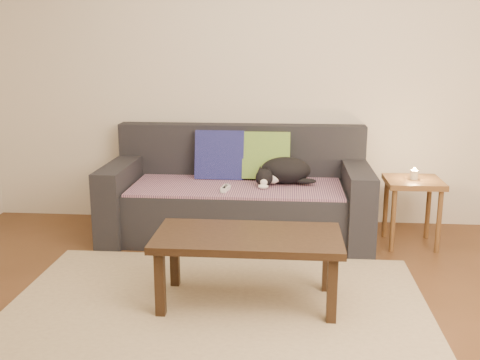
% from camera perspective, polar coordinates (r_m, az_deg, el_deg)
% --- Properties ---
extents(ground, '(4.50, 4.50, 0.00)m').
position_cam_1_polar(ground, '(3.24, -2.80, -14.51)').
color(ground, brown).
rests_on(ground, ground).
extents(back_wall, '(4.50, 0.04, 2.60)m').
position_cam_1_polar(back_wall, '(4.86, 0.23, 10.87)').
color(back_wall, beige).
rests_on(back_wall, ground).
extents(sofa, '(2.10, 0.94, 0.87)m').
position_cam_1_polar(sofa, '(4.59, -0.22, -1.84)').
color(sofa, '#232328').
rests_on(sofa, ground).
extents(throw_blanket, '(1.66, 0.74, 0.02)m').
position_cam_1_polar(throw_blanket, '(4.47, -0.33, -0.65)').
color(throw_blanket, '#3D284B').
rests_on(throw_blanket, sofa).
extents(cushion_navy, '(0.41, 0.20, 0.42)m').
position_cam_1_polar(cushion_navy, '(4.69, -2.06, 2.53)').
color(cushion_navy, '#131852').
rests_on(cushion_navy, throw_blanket).
extents(cushion_green, '(0.39, 0.21, 0.40)m').
position_cam_1_polar(cushion_green, '(4.66, 2.68, 2.45)').
color(cushion_green, '#0C523E').
rests_on(cushion_green, throw_blanket).
extents(cat, '(0.49, 0.39, 0.21)m').
position_cam_1_polar(cat, '(4.51, 4.48, 0.91)').
color(cat, black).
rests_on(cat, throw_blanket).
extents(wii_remote_a, '(0.06, 0.15, 0.03)m').
position_cam_1_polar(wii_remote_a, '(4.32, -1.55, -0.80)').
color(wii_remote_a, white).
rests_on(wii_remote_a, throw_blanket).
extents(wii_remote_b, '(0.06, 0.15, 0.03)m').
position_cam_1_polar(wii_remote_b, '(4.29, -1.46, -0.90)').
color(wii_remote_b, white).
rests_on(wii_remote_b, throw_blanket).
extents(side_table, '(0.42, 0.42, 0.53)m').
position_cam_1_polar(side_table, '(4.52, 17.16, -1.07)').
color(side_table, brown).
rests_on(side_table, ground).
extents(candle, '(0.06, 0.06, 0.09)m').
position_cam_1_polar(candle, '(4.49, 17.27, 0.53)').
color(candle, beige).
rests_on(candle, side_table).
extents(rug, '(2.50, 1.80, 0.01)m').
position_cam_1_polar(rug, '(3.37, -2.45, -13.23)').
color(rug, tan).
rests_on(rug, ground).
extents(coffee_table, '(1.10, 0.55, 0.44)m').
position_cam_1_polar(coffee_table, '(3.33, 0.79, -6.46)').
color(coffee_table, '#301F12').
rests_on(coffee_table, rug).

